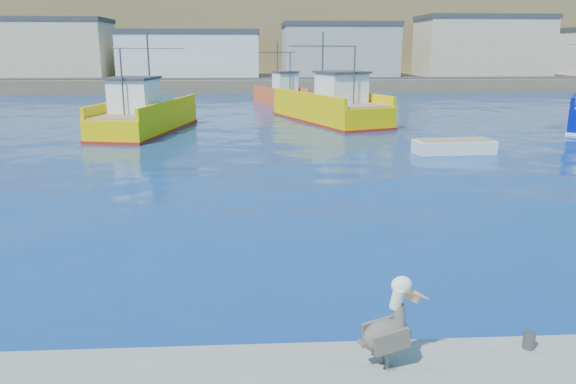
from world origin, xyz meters
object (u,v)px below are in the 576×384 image
at_px(boat_orange, 282,94).
at_px(trawler_yellow_b, 331,108).
at_px(pelican, 390,329).
at_px(skiff_mid, 454,148).
at_px(trawler_yellow_a, 144,117).

bearing_deg(boat_orange, trawler_yellow_b, -77.36).
bearing_deg(pelican, skiff_mid, 68.04).
relative_size(skiff_mid, pelican, 2.86).
bearing_deg(trawler_yellow_a, pelican, -72.39).
relative_size(trawler_yellow_a, pelican, 7.54).
height_order(boat_orange, skiff_mid, boat_orange).
distance_m(trawler_yellow_a, skiff_mid, 19.70).
height_order(trawler_yellow_b, skiff_mid, trawler_yellow_b).
distance_m(skiff_mid, pelican, 22.43).
xyz_separation_m(trawler_yellow_a, trawler_yellow_b, (12.93, 4.54, 0.06)).
bearing_deg(trawler_yellow_a, trawler_yellow_b, 19.34).
height_order(trawler_yellow_a, boat_orange, trawler_yellow_a).
distance_m(trawler_yellow_b, pelican, 34.11).
bearing_deg(skiff_mid, boat_orange, 106.34).
relative_size(boat_orange, skiff_mid, 1.83).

